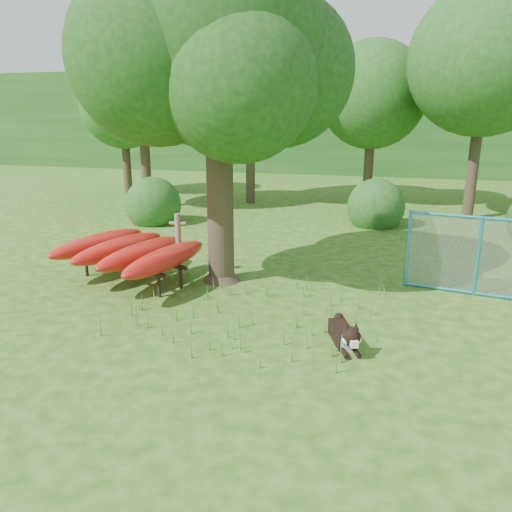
% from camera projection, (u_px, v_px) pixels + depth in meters
% --- Properties ---
extents(ground, '(80.00, 80.00, 0.00)m').
position_uv_depth(ground, '(225.00, 333.00, 8.14)').
color(ground, '#275110').
rests_on(ground, ground).
extents(oak_tree, '(5.15, 4.65, 6.86)m').
position_uv_depth(oak_tree, '(215.00, 53.00, 9.51)').
color(oak_tree, '#33281C').
rests_on(oak_tree, ground).
extents(wooden_post, '(0.38, 0.14, 1.38)m').
position_uv_depth(wooden_post, '(179.00, 243.00, 10.90)').
color(wooden_post, '#6E6252').
rests_on(wooden_post, ground).
extents(kayak_rack, '(3.14, 3.39, 0.90)m').
position_uv_depth(kayak_rack, '(130.00, 251.00, 10.44)').
color(kayak_rack, black).
rests_on(kayak_rack, ground).
extents(husky_dog, '(0.60, 1.14, 0.52)m').
position_uv_depth(husky_dog, '(345.00, 335.00, 7.64)').
color(husky_dog, black).
rests_on(husky_dog, ground).
extents(fence_section, '(2.69, 0.55, 2.65)m').
position_uv_depth(fence_section, '(478.00, 256.00, 9.64)').
color(fence_section, teal).
rests_on(fence_section, ground).
extents(wildflower_clump, '(0.10, 0.09, 0.21)m').
position_uv_depth(wildflower_clump, '(337.00, 323.00, 8.15)').
color(wildflower_clump, '#3E862C').
rests_on(wildflower_clump, ground).
extents(bg_tree_a, '(4.40, 4.40, 6.70)m').
position_uv_depth(bg_tree_a, '(141.00, 84.00, 17.83)').
color(bg_tree_a, '#33281C').
rests_on(bg_tree_a, ground).
extents(bg_tree_b, '(5.20, 5.20, 8.22)m').
position_uv_depth(bg_tree_b, '(250.00, 53.00, 18.48)').
color(bg_tree_b, '#33281C').
rests_on(bg_tree_b, ground).
extents(bg_tree_c, '(4.00, 4.00, 6.12)m').
position_uv_depth(bg_tree_c, '(373.00, 95.00, 18.68)').
color(bg_tree_c, '#33281C').
rests_on(bg_tree_c, ground).
extents(bg_tree_d, '(4.80, 4.80, 7.50)m').
position_uv_depth(bg_tree_d, '(486.00, 60.00, 15.66)').
color(bg_tree_d, '#33281C').
rests_on(bg_tree_d, ground).
extents(bg_tree_f, '(3.60, 3.60, 5.55)m').
position_uv_depth(bg_tree_f, '(123.00, 107.00, 21.46)').
color(bg_tree_f, '#33281C').
rests_on(bg_tree_f, ground).
extents(shrub_left, '(1.80, 1.80, 1.80)m').
position_uv_depth(shrub_left, '(154.00, 223.00, 16.37)').
color(shrub_left, '#1C4F19').
rests_on(shrub_left, ground).
extents(shrub_mid, '(1.80, 1.80, 1.80)m').
position_uv_depth(shrub_mid, '(375.00, 225.00, 15.97)').
color(shrub_mid, '#1C4F19').
rests_on(shrub_mid, ground).
extents(wooded_hillside, '(80.00, 12.00, 6.00)m').
position_uv_depth(wooded_hillside, '(359.00, 120.00, 33.27)').
color(wooded_hillside, '#1C4F19').
rests_on(wooded_hillside, ground).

